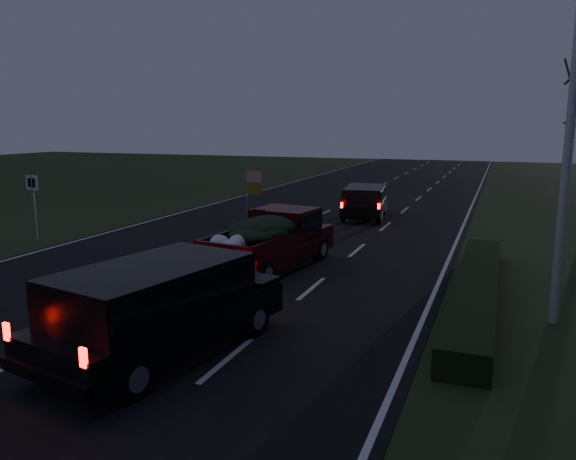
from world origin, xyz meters
The scene contains 8 objects.
ground centered at (0.00, 0.00, 0.00)m, with size 120.00×120.00×0.00m, color black.
road_asphalt centered at (0.00, 0.00, 0.01)m, with size 14.00×120.00×0.02m, color black.
hedge_row centered at (7.80, 3.00, 0.30)m, with size 1.00×10.00×0.60m, color black.
light_pole centered at (9.50, 2.00, 5.48)m, with size 0.50×0.90×9.16m.
route_sign centered at (-8.50, 5.00, 1.66)m, with size 0.55×0.08×2.50m.
pickup_truck centered at (1.73, 4.16, 1.00)m, with size 2.59×5.29×2.66m.
lead_suv centered at (2.23, 14.32, 0.93)m, with size 2.36×4.50×1.24m.
rear_suv centered at (2.27, -2.77, 1.12)m, with size 3.12×5.46×1.48m.
Camera 1 is at (8.25, -11.38, 4.40)m, focal length 35.00 mm.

